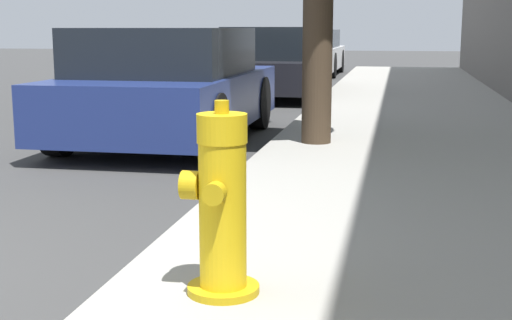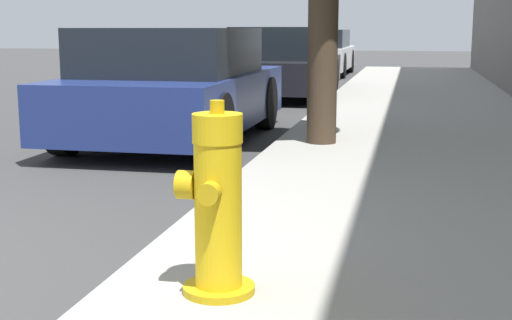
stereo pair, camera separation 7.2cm
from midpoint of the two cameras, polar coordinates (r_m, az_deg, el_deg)
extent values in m
cylinder|color=#C39C11|center=(3.29, -3.27, -10.24)|extent=(0.33, 0.33, 0.04)
cylinder|color=yellow|center=(3.18, -3.33, -4.43)|extent=(0.21, 0.21, 0.65)
cylinder|color=yellow|center=(3.11, -3.41, 2.55)|extent=(0.22, 0.22, 0.13)
cylinder|color=#C39C11|center=(3.10, -3.43, 4.25)|extent=(0.06, 0.06, 0.06)
cylinder|color=#C39C11|center=(3.02, -4.02, -2.69)|extent=(0.10, 0.07, 0.10)
cylinder|color=#C39C11|center=(3.29, -2.75, -1.61)|extent=(0.10, 0.07, 0.10)
cylinder|color=#C39C11|center=(3.19, -5.89, -2.01)|extent=(0.08, 0.13, 0.13)
cube|color=navy|center=(8.44, -7.12, 4.84)|extent=(1.81, 3.86, 0.60)
cube|color=black|center=(8.25, -7.55, 8.62)|extent=(1.67, 2.12, 0.52)
cylinder|color=black|center=(9.85, -9.48, 4.73)|extent=(0.20, 0.69, 0.69)
cylinder|color=black|center=(9.39, 0.01, 4.60)|extent=(0.20, 0.69, 0.69)
cylinder|color=black|center=(7.67, -15.79, 2.86)|extent=(0.20, 0.69, 0.69)
cylinder|color=black|center=(7.08, -3.79, 2.62)|extent=(0.20, 0.69, 0.69)
cube|color=black|center=(13.98, 1.47, 7.02)|extent=(1.75, 4.27, 0.55)
cube|color=black|center=(13.79, 1.36, 9.36)|extent=(1.61, 2.35, 0.59)
cylinder|color=black|center=(15.44, -0.61, 6.89)|extent=(0.20, 0.67, 0.67)
cylinder|color=black|center=(15.19, 5.31, 6.79)|extent=(0.20, 0.67, 0.67)
cylinder|color=black|center=(12.87, -3.06, 6.15)|extent=(0.20, 0.67, 0.67)
cylinder|color=black|center=(12.57, 4.02, 6.04)|extent=(0.20, 0.67, 0.67)
cube|color=silver|center=(20.46, 4.01, 8.17)|extent=(1.82, 4.15, 0.59)
cube|color=black|center=(20.28, 3.97, 9.68)|extent=(1.67, 2.28, 0.49)
cylinder|color=black|center=(21.85, 2.26, 7.95)|extent=(0.20, 0.67, 0.67)
cylinder|color=black|center=(21.66, 6.64, 7.86)|extent=(0.20, 0.67, 0.67)
cylinder|color=black|center=(19.32, 1.05, 7.62)|extent=(0.20, 0.67, 0.67)
cylinder|color=black|center=(19.10, 6.00, 7.53)|extent=(0.20, 0.67, 0.67)
cylinder|color=#423323|center=(7.41, 4.69, 11.11)|extent=(0.31, 0.31, 2.53)
camera|label=1|loc=(0.04, -90.48, -0.09)|focal=50.00mm
camera|label=2|loc=(0.04, 89.52, 0.09)|focal=50.00mm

